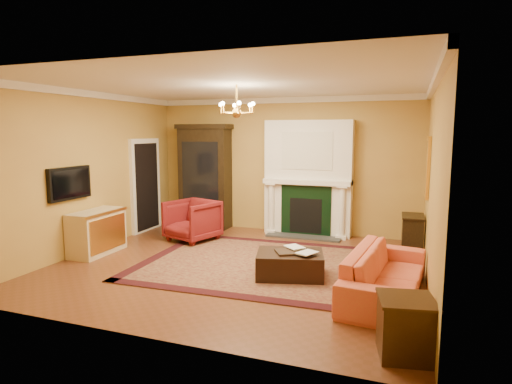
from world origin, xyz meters
The scene contains 26 objects.
floor centered at (0.00, 0.00, -0.01)m, with size 6.00×5.50×0.02m, color brown.
ceiling centered at (0.00, 0.00, 3.01)m, with size 6.00×5.50×0.02m, color silver.
wall_back centered at (0.00, 2.76, 1.50)m, with size 6.00×0.02×3.00m, color #BA9742.
wall_front centered at (0.00, -2.76, 1.50)m, with size 6.00×0.02×3.00m, color #BA9742.
wall_left centered at (-3.01, 0.00, 1.50)m, with size 0.02×5.50×3.00m, color #BA9742.
wall_right centered at (3.01, 0.00, 1.50)m, with size 0.02×5.50×3.00m, color #BA9742.
fireplace centered at (0.60, 2.57, 1.19)m, with size 1.90×0.70×2.50m.
crown_molding centered at (0.00, 0.96, 2.94)m, with size 6.00×5.50×0.12m.
doorway centered at (-2.95, 1.70, 1.05)m, with size 0.08×1.05×2.10m.
tv_panel centered at (-2.95, -0.60, 1.35)m, with size 0.09×0.95×0.58m.
gilt_mirror centered at (2.97, 1.40, 1.65)m, with size 0.06×0.76×1.05m.
chandelier centered at (0.00, 0.00, 2.61)m, with size 0.63×0.55×0.53m.
oriental_rug centered at (0.49, 0.18, 0.01)m, with size 4.26×3.20×0.02m, color #410D0F.
china_cabinet centered at (-1.84, 2.49, 1.16)m, with size 1.16×0.53×2.32m, color black.
wingback_armchair centered at (-1.53, 1.23, 0.47)m, with size 0.91×0.85×0.93m, color maroon.
pedestal_table centered at (-2.09, 1.63, 0.37)m, with size 0.36×0.36×0.64m.
commode centered at (-2.73, -0.23, 0.40)m, with size 0.51×1.08×0.81m, color beige.
coral_sofa centered at (2.43, -0.60, 0.43)m, with size 2.21×0.65×0.87m, color #C5623E.
end_table centered at (2.72, -2.19, 0.29)m, with size 0.50×0.50×0.58m, color #311D0D.
console_table centered at (2.78, 1.70, 0.35)m, with size 0.36×0.63×0.71m, color black.
leather_ottoman centered at (1.00, -0.28, 0.21)m, with size 1.02×0.74×0.38m, color black.
ottoman_tray centered at (1.02, -0.29, 0.41)m, with size 0.46×0.36×0.03m, color black.
book_a centered at (0.95, -0.21, 0.58)m, with size 0.23×0.03×0.30m, color gray.
book_b centered at (1.18, -0.31, 0.58)m, with size 0.23×0.02×0.31m, color gray.
topiary_left centered at (-0.15, 2.53, 1.46)m, with size 0.16×0.16×0.42m.
topiary_right centered at (1.32, 2.53, 1.48)m, with size 0.17×0.17×0.45m.
Camera 1 is at (2.70, -6.50, 2.24)m, focal length 30.00 mm.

